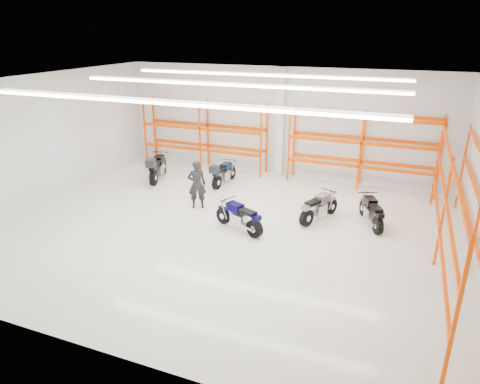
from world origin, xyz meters
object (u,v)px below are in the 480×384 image
at_px(motorcycle_main, 240,218).
at_px(structural_column, 280,123).
at_px(motorcycle_back_a, 157,168).
at_px(standing_man, 197,184).
at_px(motorcycle_back_c, 318,208).
at_px(motorcycle_back_b, 222,174).
at_px(motorcycle_back_d, 372,213).

xyz_separation_m(motorcycle_main, structural_column, (-0.50, 5.85, 1.80)).
relative_size(motorcycle_back_a, standing_man, 1.27).
height_order(motorcycle_back_a, standing_man, standing_man).
bearing_deg(standing_man, motorcycle_back_a, -62.95).
relative_size(motorcycle_back_a, motorcycle_back_c, 1.22).
height_order(motorcycle_back_c, structural_column, structural_column).
xyz_separation_m(motorcycle_main, standing_man, (-2.09, 1.20, 0.42)).
xyz_separation_m(motorcycle_back_a, standing_man, (2.85, -1.97, 0.32)).
bearing_deg(motorcycle_main, motorcycle_back_a, 147.39).
relative_size(standing_man, structural_column, 0.38).
xyz_separation_m(motorcycle_back_b, standing_man, (0.11, -2.43, 0.38)).
relative_size(motorcycle_back_c, standing_man, 1.05).
bearing_deg(motorcycle_back_b, motorcycle_back_c, -24.83).
distance_m(motorcycle_back_a, motorcycle_back_d, 8.78).
bearing_deg(motorcycle_main, motorcycle_back_c, 38.73).
bearing_deg(motorcycle_back_a, motorcycle_back_b, 9.65).
distance_m(motorcycle_back_b, motorcycle_back_d, 6.18).
distance_m(motorcycle_back_b, structural_column, 3.31).
bearing_deg(motorcycle_back_a, structural_column, 31.13).
relative_size(motorcycle_back_b, standing_man, 1.13).
relative_size(motorcycle_back_a, motorcycle_back_b, 1.12).
xyz_separation_m(motorcycle_back_b, motorcycle_back_d, (5.94, -1.72, -0.04)).
distance_m(motorcycle_back_c, motorcycle_back_d, 1.69).
distance_m(motorcycle_back_c, structural_column, 5.24).
bearing_deg(motorcycle_back_d, motorcycle_back_a, 171.82).
relative_size(motorcycle_back_b, motorcycle_back_d, 1.09).
relative_size(motorcycle_back_b, structural_column, 0.43).
bearing_deg(motorcycle_back_a, motorcycle_back_d, -8.18).
relative_size(motorcycle_main, standing_man, 1.06).
distance_m(motorcycle_main, motorcycle_back_c, 2.65).
height_order(motorcycle_main, structural_column, structural_column).
distance_m(motorcycle_main, motorcycle_back_d, 4.20).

